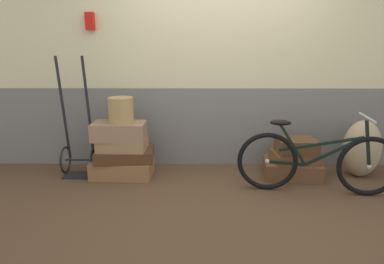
{
  "coord_description": "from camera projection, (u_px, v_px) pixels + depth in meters",
  "views": [
    {
      "loc": [
        -0.28,
        -3.44,
        1.5
      ],
      "look_at": [
        -0.33,
        0.24,
        0.57
      ],
      "focal_mm": 31.61,
      "sensor_mm": 36.0,
      "label": 1
    }
  ],
  "objects": [
    {
      "name": "burlap_sack",
      "position": [
        362.0,
        149.0,
        3.96
      ],
      "size": [
        0.43,
        0.37,
        0.68
      ],
      "primitive_type": "ellipsoid",
      "color": "tan",
      "rests_on": "ground"
    },
    {
      "name": "suitcase_2",
      "position": [
        123.0,
        144.0,
        3.94
      ],
      "size": [
        0.56,
        0.4,
        0.12
      ],
      "primitive_type": "cube",
      "rotation": [
        0.0,
        0.0,
        -0.04
      ],
      "color": "#9E754C",
      "rests_on": "suitcase_1"
    },
    {
      "name": "suitcase_5",
      "position": [
        294.0,
        157.0,
        3.96
      ],
      "size": [
        0.54,
        0.45,
        0.11
      ],
      "primitive_type": "cube",
      "rotation": [
        0.0,
        0.0,
        0.08
      ],
      "color": "brown",
      "rests_on": "suitcase_4"
    },
    {
      "name": "bicycle",
      "position": [
        317.0,
        162.0,
        3.5
      ],
      "size": [
        1.64,
        0.46,
        0.83
      ],
      "color": "black",
      "rests_on": "ground"
    },
    {
      "name": "station_building",
      "position": [
        220.0,
        40.0,
        4.13
      ],
      "size": [
        7.19,
        0.74,
        3.14
      ],
      "color": "slate",
      "rests_on": "ground"
    },
    {
      "name": "suitcase_6",
      "position": [
        296.0,
        146.0,
        3.91
      ],
      "size": [
        0.45,
        0.37,
        0.17
      ],
      "primitive_type": "cube",
      "rotation": [
        0.0,
        0.0,
        0.02
      ],
      "color": "brown",
      "rests_on": "suitcase_5"
    },
    {
      "name": "ground",
      "position": [
        221.0,
        190.0,
        3.71
      ],
      "size": [
        9.19,
        5.2,
        0.06
      ],
      "primitive_type": "cube",
      "color": "#513823"
    },
    {
      "name": "luggage_trolley",
      "position": [
        79.0,
        149.0,
        4.05
      ],
      "size": [
        0.38,
        0.38,
        1.4
      ],
      "color": "black",
      "rests_on": "ground"
    },
    {
      "name": "suitcase_1",
      "position": [
        125.0,
        155.0,
        3.98
      ],
      "size": [
        0.69,
        0.48,
        0.13
      ],
      "primitive_type": "cube",
      "rotation": [
        0.0,
        0.0,
        0.08
      ],
      "color": "#4C2D19",
      "rests_on": "suitcase_0"
    },
    {
      "name": "suitcase_3",
      "position": [
        119.0,
        131.0,
        3.89
      ],
      "size": [
        0.6,
        0.35,
        0.2
      ],
      "primitive_type": "cube",
      "rotation": [
        0.0,
        0.0,
        -0.01
      ],
      "color": "#937051",
      "rests_on": "suitcase_2"
    },
    {
      "name": "suitcase_0",
      "position": [
        123.0,
        168.0,
        4.02
      ],
      "size": [
        0.72,
        0.46,
        0.2
      ],
      "primitive_type": "cube",
      "rotation": [
        0.0,
        0.0,
        -0.04
      ],
      "color": "olive",
      "rests_on": "ground"
    },
    {
      "name": "wicker_basket",
      "position": [
        121.0,
        110.0,
        3.84
      ],
      "size": [
        0.28,
        0.28,
        0.29
      ],
      "primitive_type": "cylinder",
      "color": "#A8844C",
      "rests_on": "suitcase_3"
    },
    {
      "name": "suitcase_4",
      "position": [
        292.0,
        169.0,
        4.0
      ],
      "size": [
        0.69,
        0.53,
        0.19
      ],
      "primitive_type": "cube",
      "rotation": [
        0.0,
        0.0,
        -0.1
      ],
      "color": "brown",
      "rests_on": "ground"
    }
  ]
}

